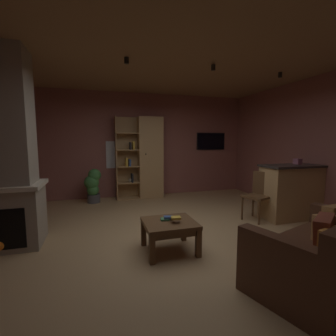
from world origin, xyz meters
TOP-DOWN VIEW (x-y plane):
  - floor at (0.00, 0.00)m, footprint 5.98×5.99m
  - wall_back at (0.00, 3.03)m, footprint 6.10×0.06m
  - wall_right at (3.02, 0.00)m, footprint 0.06×5.99m
  - ceiling at (0.00, 0.00)m, footprint 5.98×5.99m
  - window_pane_back at (-0.62, 2.99)m, footprint 0.62×0.01m
  - stone_fireplace at (-2.44, 0.34)m, footprint 1.02×0.76m
  - bookshelf_cabinet at (0.12, 2.75)m, footprint 1.22×0.41m
  - kitchen_bar_counter at (2.54, 0.21)m, footprint 1.36×0.58m
  - tissue_box at (2.64, 0.29)m, footprint 0.13×0.13m
  - leather_couch at (1.10, -1.71)m, footprint 1.82×1.34m
  - coffee_table at (-0.24, -0.48)m, footprint 0.70×0.64m
  - table_book_0 at (-0.29, -0.41)m, footprint 0.13×0.13m
  - table_book_1 at (-0.24, -0.42)m, footprint 0.13×0.11m
  - table_book_2 at (-0.17, -0.56)m, footprint 0.14×0.12m
  - dining_chair at (1.79, 0.31)m, footprint 0.54×0.54m
  - potted_floor_plant at (-1.28, 2.52)m, footprint 0.40×0.35m
  - wall_mounted_tv at (2.08, 2.96)m, footprint 0.88×0.06m
  - track_light_spot_0 at (-2.08, 0.20)m, footprint 0.07×0.07m
  - track_light_spot_1 at (-0.69, 0.24)m, footprint 0.07×0.07m
  - track_light_spot_2 at (0.71, 0.19)m, footprint 0.07×0.07m
  - track_light_spot_3 at (2.09, 0.25)m, footprint 0.07×0.07m

SIDE VIEW (x-z plane):
  - floor at x=0.00m, z-range -0.02..0.00m
  - leather_couch at x=1.10m, z-range -0.11..0.73m
  - coffee_table at x=-0.24m, z-range 0.13..0.55m
  - table_book_0 at x=-0.29m, z-range 0.42..0.44m
  - potted_floor_plant at x=-1.28m, z-range 0.03..0.86m
  - table_book_1 at x=-0.24m, z-range 0.44..0.47m
  - table_book_2 at x=-0.17m, z-range 0.47..0.50m
  - dining_chair at x=1.79m, z-range 0.07..0.99m
  - kitchen_bar_counter at x=2.54m, z-range 0.00..1.06m
  - bookshelf_cabinet at x=0.12m, z-range -0.01..2.11m
  - tissue_box at x=2.64m, z-range 1.05..1.16m
  - window_pane_back at x=-0.62m, z-range 0.78..1.50m
  - stone_fireplace at x=-2.44m, z-range -0.13..2.64m
  - wall_back at x=0.00m, z-range 0.00..2.78m
  - wall_right at x=3.02m, z-range 0.00..2.78m
  - wall_mounted_tv at x=2.08m, z-range 1.24..1.74m
  - track_light_spot_0 at x=-2.08m, z-range 2.66..2.75m
  - track_light_spot_1 at x=-0.69m, z-range 2.66..2.75m
  - track_light_spot_2 at x=0.71m, z-range 2.66..2.75m
  - track_light_spot_3 at x=2.09m, z-range 2.66..2.75m
  - ceiling at x=0.00m, z-range 2.78..2.80m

